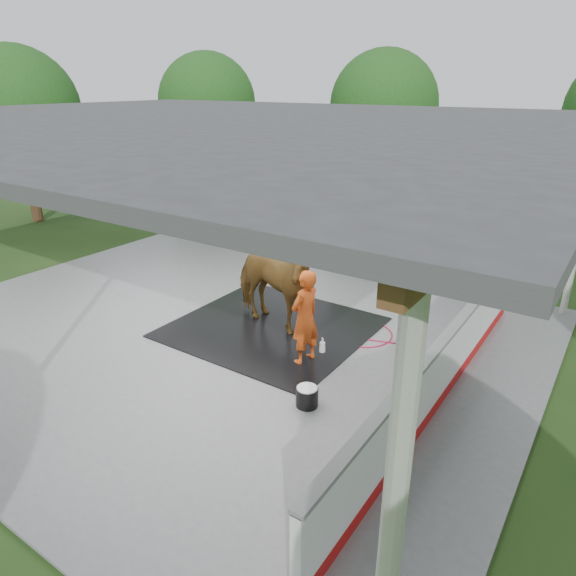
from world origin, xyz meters
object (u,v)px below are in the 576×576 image
Objects in this scene: dasher_board at (442,371)px; handler at (305,317)px; wash_bucket at (307,396)px; horse at (271,283)px.

dasher_board is 4.70× the size of handler.
wash_bucket is (0.75, -1.10, -0.69)m from handler.
horse is 2.84m from wash_bucket.
dasher_board is at bearing 36.69° from wash_bucket.
wash_bucket is (-1.62, -1.21, -0.38)m from dasher_board.
horse is at bearing 169.91° from dasher_board.
handler reaches higher than wash_bucket.
handler is 4.97× the size of wash_bucket.
dasher_board is 2.39m from handler.
horse reaches higher than handler.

